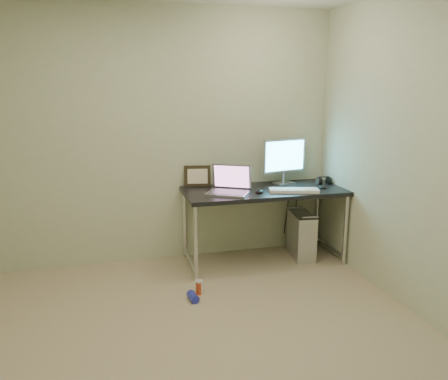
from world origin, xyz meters
TOP-DOWN VIEW (x-y plane):
  - floor at (0.00, 0.00)m, footprint 3.50×3.50m
  - wall_back at (0.00, 1.75)m, footprint 3.50×0.02m
  - wall_right at (1.75, 0.00)m, footprint 0.02×3.50m
  - desk at (0.96, 1.41)m, footprint 1.58×0.69m
  - tower_computer at (1.39, 1.42)m, footprint 0.25×0.46m
  - cable_a at (1.34, 1.70)m, footprint 0.01×0.16m
  - cable_b at (1.43, 1.68)m, footprint 0.02×0.11m
  - can_red at (0.18, 0.84)m, footprint 0.07×0.07m
  - can_white at (0.19, 0.84)m, footprint 0.07×0.07m
  - can_blue at (0.11, 0.73)m, footprint 0.09×0.14m
  - laptop at (0.59, 1.34)m, footprint 0.48×0.46m
  - monitor at (1.25, 1.60)m, footprint 0.49×0.19m
  - keyboard at (1.20, 1.23)m, footprint 0.49×0.28m
  - mouse_right at (1.54, 1.30)m, footprint 0.09×0.12m
  - mouse_left at (0.87, 1.28)m, footprint 0.11×0.13m
  - headphones at (1.65, 1.49)m, footprint 0.15×0.09m
  - picture_frame at (0.35, 1.70)m, footprint 0.27×0.12m
  - webcam at (0.55, 1.67)m, footprint 0.04×0.03m

SIDE VIEW (x-z plane):
  - floor at x=0.00m, z-range 0.00..0.00m
  - can_blue at x=0.11m, z-range 0.00..0.07m
  - can_red at x=0.18m, z-range 0.00..0.11m
  - can_white at x=0.19m, z-range 0.00..0.12m
  - tower_computer at x=1.39m, z-range -0.01..0.48m
  - cable_b at x=1.43m, z-range 0.02..0.74m
  - cable_a at x=1.34m, z-range 0.06..0.74m
  - desk at x=0.96m, z-range 0.30..1.05m
  - keyboard at x=1.20m, z-range 0.75..0.78m
  - mouse_right at x=1.54m, z-range 0.75..0.79m
  - mouse_left at x=0.87m, z-range 0.75..0.79m
  - headphones at x=1.65m, z-range 0.73..0.83m
  - laptop at x=0.59m, z-range 0.68..0.94m
  - webcam at x=0.55m, z-range 0.78..0.89m
  - picture_frame at x=0.35m, z-range 0.75..0.96m
  - monitor at x=1.25m, z-range 0.79..1.26m
  - wall_back at x=0.00m, z-range 0.00..2.50m
  - wall_right at x=1.75m, z-range 0.00..2.50m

